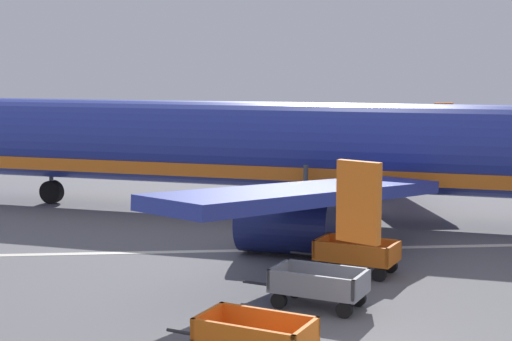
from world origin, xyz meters
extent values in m
cube|color=silver|center=(0.00, 11.76, 0.01)|extent=(120.00, 0.36, 0.01)
cylinder|color=#28389E|center=(-1.14, 18.33, 3.15)|extent=(29.22, 14.62, 3.70)
cube|color=orange|center=(-1.14, 18.33, 2.13)|extent=(26.36, 13.33, 0.56)
cube|color=#28389E|center=(-0.42, 9.05, 2.48)|extent=(10.89, 11.17, 1.35)
cube|color=orange|center=(-0.41, 2.04, 3.43)|extent=(0.93, 0.91, 1.90)
cylinder|color=navy|center=(-0.98, 10.95, 1.13)|extent=(3.75, 3.14, 2.10)
cube|color=#28389E|center=(5.81, 24.54, 2.48)|extent=(2.62, 13.00, 1.35)
cube|color=orange|center=(10.67, 29.59, 3.43)|extent=(1.10, 0.20, 1.90)
cylinder|color=navy|center=(4.08, 23.55, 1.13)|extent=(3.75, 3.14, 2.10)
cylinder|color=#4C4C51|center=(-10.88, 22.25, 1.57)|extent=(0.20, 0.20, 2.04)
cylinder|color=black|center=(-10.88, 22.25, 0.55)|extent=(1.19, 0.83, 1.10)
cylinder|color=#4C4C51|center=(0.36, 15.36, 1.57)|extent=(0.20, 0.20, 2.04)
cylinder|color=black|center=(0.36, 15.36, 0.55)|extent=(1.19, 0.83, 1.10)
cylinder|color=#4C4C51|center=(2.00, 19.44, 1.57)|extent=(0.20, 0.20, 2.04)
cylinder|color=black|center=(2.00, 19.44, 0.55)|extent=(1.19, 0.83, 1.10)
cube|color=orange|center=(-3.22, 0.49, 0.80)|extent=(2.18, 1.39, 0.55)
cube|color=orange|center=(-2.54, 1.59, 0.80)|extent=(2.18, 1.39, 0.55)
cube|color=orange|center=(-3.90, 1.67, 0.80)|extent=(0.82, 1.25, 0.55)
cube|color=orange|center=(-1.86, 0.41, 0.80)|extent=(0.82, 1.25, 0.55)
cylinder|color=#2D2D33|center=(-4.42, 1.98, 0.44)|extent=(0.89, 0.59, 0.08)
cylinder|color=black|center=(-3.39, 2.01, 0.22)|extent=(0.46, 0.37, 0.44)
cube|color=gray|center=(-0.81, 5.01, 0.48)|extent=(2.86, 2.48, 0.08)
cube|color=gray|center=(-1.14, 4.45, 0.80)|extent=(2.20, 1.36, 0.55)
cube|color=gray|center=(-0.48, 5.57, 0.80)|extent=(2.20, 1.36, 0.55)
cube|color=gray|center=(-1.84, 5.62, 0.80)|extent=(0.80, 1.25, 0.55)
cube|color=gray|center=(0.22, 4.39, 0.80)|extent=(0.80, 1.25, 0.55)
cylinder|color=#2D2D33|center=(-2.36, 5.93, 0.44)|extent=(0.90, 0.58, 0.08)
cylinder|color=black|center=(-1.90, 5.00, 0.22)|extent=(0.46, 0.36, 0.44)
cylinder|color=black|center=(-1.33, 5.97, 0.22)|extent=(0.46, 0.36, 0.44)
cylinder|color=black|center=(-0.29, 4.05, 0.22)|extent=(0.46, 0.36, 0.44)
cylinder|color=black|center=(0.28, 5.01, 0.22)|extent=(0.46, 0.36, 0.44)
cube|color=orange|center=(0.97, 8.39, 0.48)|extent=(2.86, 2.51, 0.08)
cube|color=orange|center=(0.62, 7.84, 0.80)|extent=(2.17, 1.41, 0.55)
cube|color=orange|center=(1.31, 8.94, 0.80)|extent=(2.17, 1.41, 0.55)
cube|color=orange|center=(-0.05, 9.03, 0.80)|extent=(0.83, 1.24, 0.55)
cube|color=orange|center=(1.99, 7.75, 0.80)|extent=(0.83, 1.24, 0.55)
cylinder|color=#2D2D33|center=(-0.56, 9.34, 0.44)|extent=(0.89, 0.60, 0.08)
cylinder|color=black|center=(-0.12, 8.41, 0.22)|extent=(0.46, 0.37, 0.44)
cylinder|color=black|center=(0.47, 9.36, 0.22)|extent=(0.46, 0.37, 0.44)
cylinder|color=black|center=(1.47, 7.42, 0.22)|extent=(0.46, 0.37, 0.44)
cylinder|color=black|center=(2.06, 8.37, 0.22)|extent=(0.46, 0.37, 0.44)
camera|label=1|loc=(-4.28, -15.46, 6.55)|focal=54.99mm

